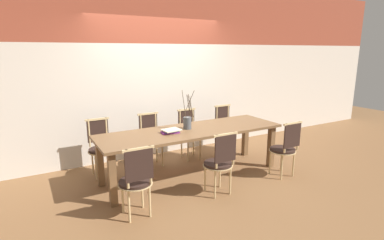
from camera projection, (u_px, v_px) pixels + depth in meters
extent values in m
plane|color=brown|center=(192.00, 175.00, 4.75)|extent=(16.00, 16.00, 0.00)
cube|color=beige|center=(159.00, 100.00, 5.58)|extent=(12.00, 0.06, 2.05)
cube|color=brown|center=(156.00, 10.00, 5.22)|extent=(12.00, 0.06, 1.15)
cube|color=brown|center=(192.00, 131.00, 4.58)|extent=(2.88, 0.88, 0.04)
cube|color=brown|center=(112.00, 180.00, 3.74)|extent=(0.09, 0.09, 0.71)
cube|color=brown|center=(271.00, 147.00, 5.02)|extent=(0.09, 0.09, 0.71)
cube|color=brown|center=(100.00, 163.00, 4.31)|extent=(0.09, 0.09, 0.71)
cube|color=brown|center=(245.00, 137.00, 5.59)|extent=(0.09, 0.09, 0.71)
cylinder|color=black|center=(135.00, 182.00, 3.51)|extent=(0.38, 0.38, 0.04)
cylinder|color=tan|center=(135.00, 184.00, 3.51)|extent=(0.41, 0.41, 0.01)
cylinder|color=tan|center=(123.00, 197.00, 3.60)|extent=(0.03, 0.03, 0.41)
cylinder|color=tan|center=(142.00, 192.00, 3.72)|extent=(0.03, 0.03, 0.41)
cylinder|color=tan|center=(129.00, 206.00, 3.39)|extent=(0.03, 0.03, 0.41)
cylinder|color=tan|center=(150.00, 201.00, 3.51)|extent=(0.03, 0.03, 0.41)
cylinder|color=tan|center=(127.00, 169.00, 3.25)|extent=(0.03, 0.03, 0.45)
cylinder|color=tan|center=(150.00, 165.00, 3.38)|extent=(0.03, 0.03, 0.45)
cube|color=black|center=(139.00, 165.00, 3.30)|extent=(0.33, 0.02, 0.36)
cube|color=tan|center=(138.00, 149.00, 3.27)|extent=(0.37, 0.03, 0.03)
cylinder|color=black|center=(218.00, 164.00, 4.07)|extent=(0.38, 0.38, 0.04)
cylinder|color=tan|center=(218.00, 165.00, 4.07)|extent=(0.41, 0.41, 0.01)
cylinder|color=tan|center=(205.00, 177.00, 4.16)|extent=(0.03, 0.03, 0.41)
cylinder|color=tan|center=(220.00, 174.00, 4.28)|extent=(0.03, 0.03, 0.41)
cylinder|color=tan|center=(215.00, 184.00, 3.95)|extent=(0.03, 0.03, 0.41)
cylinder|color=tan|center=(230.00, 180.00, 4.07)|extent=(0.03, 0.03, 0.41)
cylinder|color=tan|center=(217.00, 152.00, 3.81)|extent=(0.03, 0.03, 0.45)
cylinder|color=tan|center=(234.00, 149.00, 3.94)|extent=(0.03, 0.03, 0.45)
cube|color=black|center=(226.00, 149.00, 3.87)|extent=(0.33, 0.02, 0.36)
cube|color=tan|center=(226.00, 135.00, 3.83)|extent=(0.37, 0.03, 0.03)
cylinder|color=black|center=(283.00, 149.00, 4.65)|extent=(0.38, 0.38, 0.04)
cylinder|color=tan|center=(282.00, 151.00, 4.66)|extent=(0.41, 0.41, 0.01)
cylinder|color=tan|center=(270.00, 162.00, 4.75)|extent=(0.03, 0.03, 0.41)
cylinder|color=tan|center=(281.00, 159.00, 4.87)|extent=(0.03, 0.03, 0.41)
cylinder|color=tan|center=(282.00, 167.00, 4.54)|extent=(0.03, 0.03, 0.41)
cylinder|color=tan|center=(293.00, 164.00, 4.66)|extent=(0.03, 0.03, 0.41)
cylinder|color=tan|center=(285.00, 138.00, 4.39)|extent=(0.03, 0.03, 0.45)
cylinder|color=tan|center=(298.00, 136.00, 4.52)|extent=(0.03, 0.03, 0.45)
cube|color=black|center=(292.00, 136.00, 4.45)|extent=(0.33, 0.02, 0.36)
cube|color=tan|center=(293.00, 123.00, 4.41)|extent=(0.37, 0.03, 0.03)
cylinder|color=black|center=(101.00, 150.00, 4.65)|extent=(0.38, 0.38, 0.04)
cylinder|color=tan|center=(102.00, 151.00, 4.65)|extent=(0.41, 0.41, 0.01)
cylinder|color=tan|center=(112.00, 164.00, 4.65)|extent=(0.03, 0.03, 0.41)
cylinder|color=tan|center=(96.00, 167.00, 4.53)|extent=(0.03, 0.03, 0.41)
cylinder|color=tan|center=(108.00, 159.00, 4.86)|extent=(0.03, 0.03, 0.41)
cylinder|color=tan|center=(93.00, 162.00, 4.74)|extent=(0.03, 0.03, 0.41)
cylinder|color=tan|center=(107.00, 131.00, 4.79)|extent=(0.03, 0.03, 0.45)
cylinder|color=tan|center=(89.00, 133.00, 4.67)|extent=(0.03, 0.03, 0.45)
cube|color=black|center=(98.00, 131.00, 4.73)|extent=(0.33, 0.02, 0.36)
cube|color=tan|center=(97.00, 119.00, 4.68)|extent=(0.37, 0.03, 0.03)
cylinder|color=black|center=(152.00, 142.00, 5.05)|extent=(0.38, 0.38, 0.04)
cylinder|color=tan|center=(152.00, 143.00, 5.06)|extent=(0.41, 0.41, 0.01)
cylinder|color=tan|center=(162.00, 155.00, 5.06)|extent=(0.03, 0.03, 0.41)
cylinder|color=tan|center=(149.00, 158.00, 4.94)|extent=(0.03, 0.03, 0.41)
cylinder|color=tan|center=(157.00, 151.00, 5.27)|extent=(0.03, 0.03, 0.41)
cylinder|color=tan|center=(143.00, 153.00, 5.15)|extent=(0.03, 0.03, 0.41)
cylinder|color=tan|center=(156.00, 125.00, 5.20)|extent=(0.03, 0.03, 0.45)
cylinder|color=tan|center=(141.00, 127.00, 5.07)|extent=(0.03, 0.03, 0.45)
cube|color=black|center=(148.00, 124.00, 5.14)|extent=(0.33, 0.02, 0.36)
cube|color=tan|center=(148.00, 114.00, 5.09)|extent=(0.37, 0.03, 0.03)
cylinder|color=black|center=(191.00, 136.00, 5.41)|extent=(0.38, 0.38, 0.04)
cylinder|color=tan|center=(191.00, 137.00, 5.42)|extent=(0.41, 0.41, 0.01)
cylinder|color=tan|center=(200.00, 148.00, 5.42)|extent=(0.03, 0.03, 0.41)
cylinder|color=tan|center=(188.00, 150.00, 5.30)|extent=(0.03, 0.03, 0.41)
cylinder|color=tan|center=(193.00, 144.00, 5.63)|extent=(0.03, 0.03, 0.41)
cylinder|color=tan|center=(182.00, 146.00, 5.51)|extent=(0.03, 0.03, 0.41)
cylinder|color=tan|center=(193.00, 120.00, 5.56)|extent=(0.03, 0.03, 0.45)
cylinder|color=tan|center=(180.00, 122.00, 5.43)|extent=(0.03, 0.03, 0.45)
cube|color=black|center=(186.00, 120.00, 5.49)|extent=(0.33, 0.02, 0.36)
cube|color=tan|center=(186.00, 110.00, 5.45)|extent=(0.37, 0.03, 0.03)
cylinder|color=black|center=(227.00, 130.00, 5.80)|extent=(0.38, 0.38, 0.04)
cylinder|color=tan|center=(227.00, 131.00, 5.80)|extent=(0.41, 0.41, 0.01)
cylinder|color=tan|center=(236.00, 142.00, 5.80)|extent=(0.03, 0.03, 0.41)
cylinder|color=tan|center=(225.00, 144.00, 5.68)|extent=(0.03, 0.03, 0.41)
cylinder|color=tan|center=(228.00, 138.00, 6.01)|extent=(0.03, 0.03, 0.41)
cylinder|color=tan|center=(218.00, 140.00, 5.89)|extent=(0.03, 0.03, 0.41)
cylinder|color=tan|center=(228.00, 115.00, 5.94)|extent=(0.03, 0.03, 0.45)
cylinder|color=tan|center=(217.00, 117.00, 5.82)|extent=(0.03, 0.03, 0.45)
cube|color=black|center=(222.00, 115.00, 5.88)|extent=(0.33, 0.02, 0.36)
cube|color=tan|center=(223.00, 106.00, 5.83)|extent=(0.37, 0.03, 0.03)
cylinder|color=#4C5156|center=(187.00, 123.00, 4.60)|extent=(0.13, 0.13, 0.18)
cylinder|color=#473828|center=(191.00, 106.00, 4.50)|extent=(0.13, 0.06, 0.35)
cylinder|color=#473828|center=(184.00, 104.00, 4.50)|extent=(0.01, 0.12, 0.42)
cylinder|color=#473828|center=(191.00, 107.00, 4.52)|extent=(0.10, 0.10, 0.34)
cylinder|color=#473828|center=(188.00, 106.00, 4.51)|extent=(0.07, 0.02, 0.35)
cylinder|color=#473828|center=(189.00, 103.00, 4.61)|extent=(0.13, 0.13, 0.41)
cylinder|color=#473828|center=(189.00, 106.00, 4.52)|extent=(0.07, 0.05, 0.36)
cube|color=#842D8C|center=(170.00, 132.00, 4.38)|extent=(0.28, 0.18, 0.02)
cube|color=#234C8C|center=(171.00, 131.00, 4.38)|extent=(0.22, 0.17, 0.02)
cube|color=beige|center=(171.00, 130.00, 4.38)|extent=(0.28, 0.23, 0.02)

